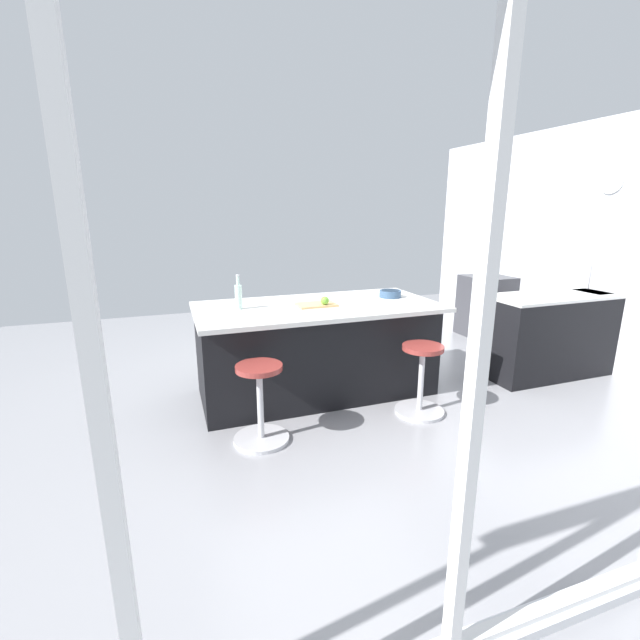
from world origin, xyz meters
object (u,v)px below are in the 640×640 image
at_px(oven_range, 486,306).
at_px(water_bottle, 238,296).
at_px(apple_green, 325,301).
at_px(stool_middle, 260,406).
at_px(kitchen_island, 317,349).
at_px(stool_by_window, 421,382).
at_px(fruit_bowl, 390,293).
at_px(cutting_board, 316,305).

height_order(oven_range, water_bottle, water_bottle).
bearing_deg(apple_green, water_bottle, -12.79).
bearing_deg(oven_range, stool_middle, 26.57).
distance_m(oven_range, apple_green, 3.22).
bearing_deg(kitchen_island, stool_by_window, 134.32).
xyz_separation_m(oven_range, fruit_bowl, (2.13, 1.05, 0.51)).
distance_m(stool_by_window, water_bottle, 1.80).
bearing_deg(fruit_bowl, water_bottle, 0.92).
height_order(apple_green, water_bottle, water_bottle).
bearing_deg(stool_by_window, oven_range, -140.52).
bearing_deg(stool_middle, apple_green, -141.81).
height_order(oven_range, kitchen_island, kitchen_island).
distance_m(oven_range, fruit_bowl, 2.43).
xyz_separation_m(cutting_board, apple_green, (-0.06, 0.07, 0.05)).
bearing_deg(stool_by_window, apple_green, -40.45).
height_order(oven_range, stool_by_window, oven_range).
bearing_deg(kitchen_island, cutting_board, 68.98).
distance_m(stool_by_window, stool_middle, 1.44).
bearing_deg(stool_by_window, cutting_board, -41.38).
distance_m(kitchen_island, cutting_board, 0.47).
distance_m(oven_range, water_bottle, 3.88).
bearing_deg(apple_green, cutting_board, -50.52).
relative_size(kitchen_island, cutting_board, 6.33).
relative_size(cutting_board, apple_green, 4.66).
height_order(stool_by_window, water_bottle, water_bottle).
distance_m(stool_by_window, fruit_bowl, 1.02).
distance_m(apple_green, water_bottle, 0.78).
xyz_separation_m(oven_range, water_bottle, (3.68, 1.07, 0.60)).
bearing_deg(stool_middle, stool_by_window, 180.00).
distance_m(stool_by_window, apple_green, 1.13).
bearing_deg(oven_range, apple_green, 23.10).
bearing_deg(cutting_board, apple_green, 129.48).
distance_m(oven_range, kitchen_island, 3.15).
xyz_separation_m(cutting_board, water_bottle, (0.70, -0.10, 0.11)).
bearing_deg(oven_range, kitchen_island, 20.41).
bearing_deg(water_bottle, fruit_bowl, -179.08).
xyz_separation_m(cutting_board, fruit_bowl, (-0.84, -0.13, 0.03)).
bearing_deg(stool_middle, oven_range, -153.43).
bearing_deg(stool_middle, fruit_bowl, -152.85).
xyz_separation_m(stool_by_window, stool_middle, (1.44, 0.00, 0.00)).
relative_size(oven_range, kitchen_island, 0.38).
xyz_separation_m(kitchen_island, cutting_board, (0.03, 0.08, 0.46)).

